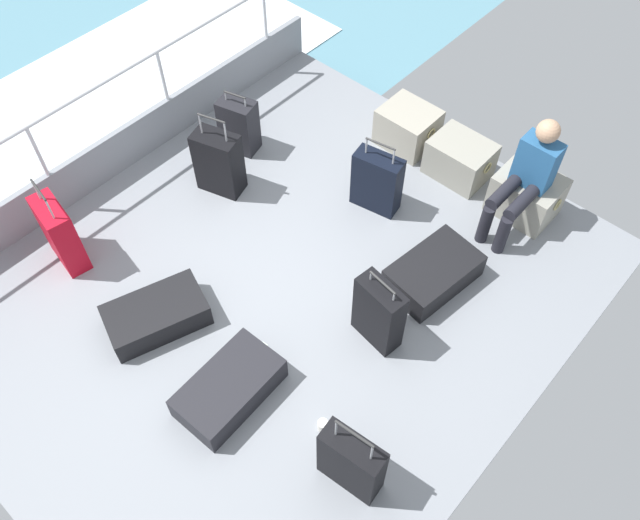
{
  "coord_description": "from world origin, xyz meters",
  "views": [
    {
      "loc": [
        2.39,
        -2.13,
        4.67
      ],
      "look_at": [
        0.18,
        0.33,
        0.25
      ],
      "focal_mm": 36.69,
      "sensor_mm": 36.0,
      "label": 1
    }
  ],
  "objects_px": {
    "suitcase_2": "(219,162)",
    "suitcase_3": "(60,234)",
    "cargo_crate_2": "(526,195)",
    "cargo_crate_1": "(460,159)",
    "suitcase_7": "(239,125)",
    "paper_cup": "(323,425)",
    "suitcase_1": "(229,388)",
    "passenger_seated": "(526,177)",
    "suitcase_0": "(351,462)",
    "suitcase_5": "(156,315)",
    "suitcase_6": "(433,273)",
    "suitcase_4": "(379,313)",
    "cargo_crate_0": "(408,127)",
    "suitcase_8": "(377,182)"
  },
  "relations": [
    {
      "from": "paper_cup",
      "to": "cargo_crate_1",
      "type": "bearing_deg",
      "value": 105.17
    },
    {
      "from": "cargo_crate_2",
      "to": "cargo_crate_1",
      "type": "bearing_deg",
      "value": -179.51
    },
    {
      "from": "suitcase_2",
      "to": "suitcase_7",
      "type": "relative_size",
      "value": 1.3
    },
    {
      "from": "cargo_crate_2",
      "to": "suitcase_8",
      "type": "xyz_separation_m",
      "value": [
        -1.08,
        -0.87,
        0.1
      ]
    },
    {
      "from": "cargo_crate_0",
      "to": "suitcase_2",
      "type": "distance_m",
      "value": 1.94
    },
    {
      "from": "suitcase_1",
      "to": "suitcase_3",
      "type": "distance_m",
      "value": 2.04
    },
    {
      "from": "suitcase_5",
      "to": "suitcase_3",
      "type": "bearing_deg",
      "value": -175.65
    },
    {
      "from": "suitcase_6",
      "to": "cargo_crate_0",
      "type": "bearing_deg",
      "value": 134.75
    },
    {
      "from": "suitcase_1",
      "to": "suitcase_2",
      "type": "distance_m",
      "value": 2.22
    },
    {
      "from": "suitcase_4",
      "to": "suitcase_5",
      "type": "relative_size",
      "value": 0.83
    },
    {
      "from": "passenger_seated",
      "to": "suitcase_5",
      "type": "bearing_deg",
      "value": -118.63
    },
    {
      "from": "suitcase_2",
      "to": "suitcase_3",
      "type": "bearing_deg",
      "value": -103.74
    },
    {
      "from": "cargo_crate_0",
      "to": "suitcase_8",
      "type": "bearing_deg",
      "value": -71.13
    },
    {
      "from": "paper_cup",
      "to": "suitcase_1",
      "type": "bearing_deg",
      "value": -158.79
    },
    {
      "from": "suitcase_1",
      "to": "suitcase_4",
      "type": "xyz_separation_m",
      "value": [
        0.49,
        1.17,
        0.21
      ]
    },
    {
      "from": "suitcase_3",
      "to": "suitcase_7",
      "type": "bearing_deg",
      "value": 87.21
    },
    {
      "from": "suitcase_7",
      "to": "paper_cup",
      "type": "xyz_separation_m",
      "value": [
        2.64,
        -1.7,
        -0.23
      ]
    },
    {
      "from": "suitcase_0",
      "to": "suitcase_5",
      "type": "bearing_deg",
      "value": -177.79
    },
    {
      "from": "cargo_crate_2",
      "to": "suitcase_4",
      "type": "relative_size",
      "value": 0.81
    },
    {
      "from": "cargo_crate_0",
      "to": "suitcase_3",
      "type": "bearing_deg",
      "value": -112.42
    },
    {
      "from": "cargo_crate_0",
      "to": "suitcase_4",
      "type": "relative_size",
      "value": 0.76
    },
    {
      "from": "suitcase_7",
      "to": "paper_cup",
      "type": "distance_m",
      "value": 3.15
    },
    {
      "from": "suitcase_0",
      "to": "suitcase_4",
      "type": "xyz_separation_m",
      "value": [
        -0.6,
        1.04,
        0.03
      ]
    },
    {
      "from": "suitcase_2",
      "to": "passenger_seated",
      "type": "bearing_deg",
      "value": 32.67
    },
    {
      "from": "suitcase_4",
      "to": "suitcase_6",
      "type": "height_order",
      "value": "suitcase_4"
    },
    {
      "from": "cargo_crate_1",
      "to": "suitcase_0",
      "type": "height_order",
      "value": "suitcase_0"
    },
    {
      "from": "suitcase_1",
      "to": "paper_cup",
      "type": "xyz_separation_m",
      "value": [
        0.71,
        0.27,
        -0.07
      ]
    },
    {
      "from": "suitcase_1",
      "to": "suitcase_5",
      "type": "relative_size",
      "value": 0.92
    },
    {
      "from": "cargo_crate_2",
      "to": "suitcase_1",
      "type": "distance_m",
      "value": 3.21
    },
    {
      "from": "suitcase_3",
      "to": "suitcase_5",
      "type": "height_order",
      "value": "suitcase_3"
    },
    {
      "from": "suitcase_1",
      "to": "suitcase_5",
      "type": "xyz_separation_m",
      "value": [
        -0.92,
        0.05,
        -0.0
      ]
    },
    {
      "from": "suitcase_8",
      "to": "paper_cup",
      "type": "height_order",
      "value": "suitcase_8"
    },
    {
      "from": "cargo_crate_2",
      "to": "suitcase_2",
      "type": "distance_m",
      "value": 2.87
    },
    {
      "from": "passenger_seated",
      "to": "suitcase_2",
      "type": "bearing_deg",
      "value": -147.33
    },
    {
      "from": "suitcase_0",
      "to": "suitcase_5",
      "type": "relative_size",
      "value": 0.89
    },
    {
      "from": "passenger_seated",
      "to": "suitcase_1",
      "type": "distance_m",
      "value": 3.06
    },
    {
      "from": "suitcase_1",
      "to": "suitcase_6",
      "type": "relative_size",
      "value": 1.0
    },
    {
      "from": "passenger_seated",
      "to": "suitcase_8",
      "type": "height_order",
      "value": "passenger_seated"
    },
    {
      "from": "passenger_seated",
      "to": "suitcase_3",
      "type": "height_order",
      "value": "passenger_seated"
    },
    {
      "from": "suitcase_1",
      "to": "suitcase_6",
      "type": "bearing_deg",
      "value": 74.84
    },
    {
      "from": "suitcase_4",
      "to": "suitcase_7",
      "type": "xyz_separation_m",
      "value": [
        -2.42,
        0.81,
        -0.05
      ]
    },
    {
      "from": "cargo_crate_1",
      "to": "cargo_crate_2",
      "type": "xyz_separation_m",
      "value": [
        0.73,
        0.01,
        0.01
      ]
    },
    {
      "from": "suitcase_8",
      "to": "suitcase_2",
      "type": "bearing_deg",
      "value": -146.99
    },
    {
      "from": "suitcase_2",
      "to": "suitcase_7",
      "type": "xyz_separation_m",
      "value": [
        -0.27,
        0.51,
        -0.04
      ]
    },
    {
      "from": "suitcase_3",
      "to": "suitcase_5",
      "type": "bearing_deg",
      "value": 4.35
    },
    {
      "from": "suitcase_7",
      "to": "suitcase_8",
      "type": "bearing_deg",
      "value": 11.2
    },
    {
      "from": "suitcase_3",
      "to": "paper_cup",
      "type": "xyz_separation_m",
      "value": [
        2.73,
        0.31,
        -0.29
      ]
    },
    {
      "from": "suitcase_3",
      "to": "suitcase_8",
      "type": "xyz_separation_m",
      "value": [
        1.61,
        2.31,
        -0.03
      ]
    },
    {
      "from": "cargo_crate_2",
      "to": "paper_cup",
      "type": "distance_m",
      "value": 2.87
    },
    {
      "from": "cargo_crate_2",
      "to": "suitcase_6",
      "type": "relative_size",
      "value": 0.72
    }
  ]
}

